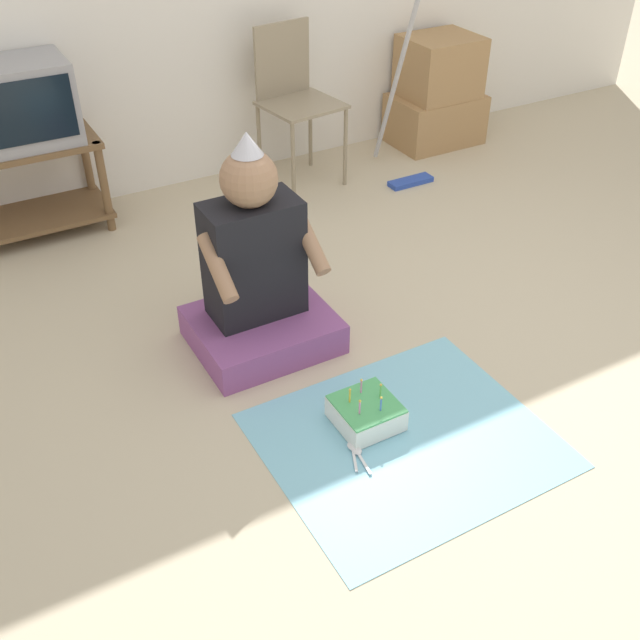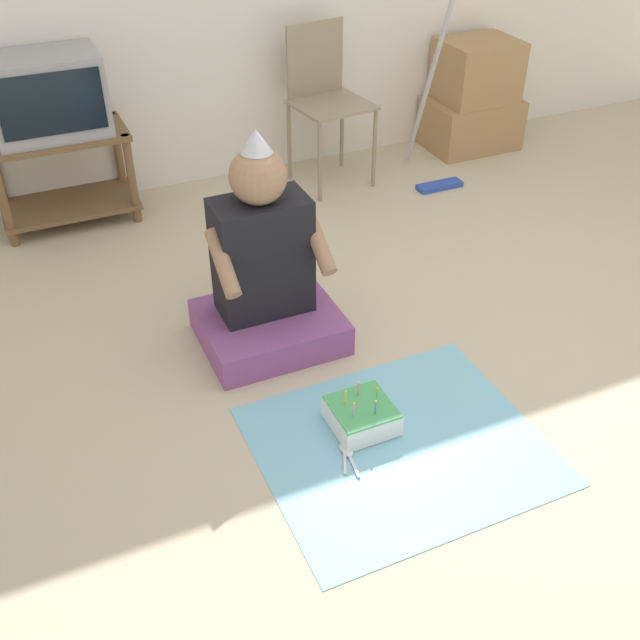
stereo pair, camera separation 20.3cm
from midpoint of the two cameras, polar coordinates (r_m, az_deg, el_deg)
ground_plane at (r=3.19m, az=14.47°, el=-3.82°), size 16.00×16.00×0.00m
tv_stand at (r=4.25m, az=-17.70°, el=10.84°), size 0.71×0.40×0.50m
tv at (r=4.11m, az=-18.75°, el=15.90°), size 0.56×0.39×0.40m
folding_chair at (r=4.47m, az=1.69°, el=16.97°), size 0.46×0.44×0.90m
cardboard_box_stack at (r=5.11m, az=12.80°, el=16.11°), size 0.57×0.41×0.69m
dust_mop at (r=4.55m, az=10.07°, el=14.48°), size 0.28×0.45×1.22m
person_seated at (r=3.10m, az=-2.35°, el=3.35°), size 0.58×0.49×0.94m
party_cloth at (r=2.80m, az=8.19°, el=-9.49°), size 1.02×0.88×0.01m
birthday_cake at (r=2.82m, az=5.26°, el=-7.31°), size 0.23×0.23×0.16m
plastic_spoon_near at (r=2.75m, az=4.03°, el=-10.02°), size 0.07×0.14×0.01m
plastic_spoon_far at (r=2.73m, az=4.42°, el=-10.32°), size 0.04×0.15×0.01m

